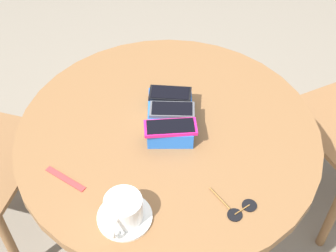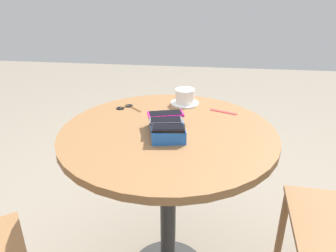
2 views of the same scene
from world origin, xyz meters
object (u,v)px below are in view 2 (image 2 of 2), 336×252
object	(u,v)px
round_table	(168,160)
phone_magenta	(166,114)
lanyard_strap	(223,112)
phone_gray	(166,121)
phone_black	(168,128)
coffee_cup	(185,95)
phone_box	(167,128)
sunglasses	(126,107)
saucer	(185,103)

from	to	relation	value
round_table	phone_magenta	bearing A→B (deg)	21.61
phone_magenta	lanyard_strap	bearing A→B (deg)	-52.35
phone_gray	phone_black	bearing A→B (deg)	-164.02
phone_gray	coffee_cup	world-z (taller)	coffee_cup
phone_box	sunglasses	bearing A→B (deg)	41.71
phone_box	phone_black	bearing A→B (deg)	-167.39
phone_box	lanyard_strap	xyz separation A→B (m)	(0.25, -0.23, -0.02)
saucer	coffee_cup	size ratio (longest dim) A/B	1.08
phone_magenta	phone_box	bearing A→B (deg)	-168.67
saucer	phone_box	bearing A→B (deg)	172.37
phone_black	saucer	world-z (taller)	phone_black
phone_gray	lanyard_strap	distance (m)	0.35
phone_box	phone_magenta	distance (m)	0.07
phone_black	phone_gray	size ratio (longest dim) A/B	0.95
coffee_cup	saucer	bearing A→B (deg)	176.72
phone_black	lanyard_strap	bearing A→B (deg)	-33.84
phone_magenta	lanyard_strap	world-z (taller)	phone_magenta
phone_gray	round_table	bearing A→B (deg)	-9.80
round_table	coffee_cup	world-z (taller)	coffee_cup
round_table	phone_box	bearing A→B (deg)	177.94
phone_black	coffee_cup	bearing A→B (deg)	-4.34
round_table	phone_box	size ratio (longest dim) A/B	4.00
round_table	lanyard_strap	xyz separation A→B (m)	(0.22, -0.23, 0.14)
phone_magenta	sunglasses	distance (m)	0.29
round_table	phone_gray	world-z (taller)	phone_gray
phone_box	saucer	xyz separation A→B (m)	(0.33, -0.04, -0.02)
phone_gray	coffee_cup	distance (m)	0.34
lanyard_strap	sunglasses	bearing A→B (deg)	90.10
phone_box	phone_gray	bearing A→B (deg)	86.27
phone_gray	coffee_cup	size ratio (longest dim) A/B	1.08
sunglasses	phone_box	bearing A→B (deg)	-138.29
phone_black	saucer	distance (m)	0.40
round_table	phone_magenta	size ratio (longest dim) A/B	5.62
phone_magenta	phone_black	bearing A→B (deg)	-168.05
phone_gray	coffee_cup	bearing A→B (deg)	-8.29
lanyard_strap	phone_magenta	bearing A→B (deg)	127.65
phone_magenta	coffee_cup	size ratio (longest dim) A/B	1.24
lanyard_strap	round_table	bearing A→B (deg)	134.53
phone_black	phone_magenta	xyz separation A→B (m)	(0.13, 0.03, -0.00)
phone_gray	lanyard_strap	world-z (taller)	phone_gray
round_table	saucer	distance (m)	0.34
phone_magenta	phone_gray	bearing A→B (deg)	-172.05
coffee_cup	round_table	bearing A→B (deg)	171.86
round_table	sunglasses	world-z (taller)	sunglasses
round_table	phone_box	world-z (taller)	phone_box
round_table	phone_box	distance (m)	0.16
phone_gray	saucer	size ratio (longest dim) A/B	1.00
round_table	coffee_cup	distance (m)	0.36
sunglasses	saucer	bearing A→B (deg)	-73.12
coffee_cup	sunglasses	xyz separation A→B (m)	(-0.08, 0.27, -0.04)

